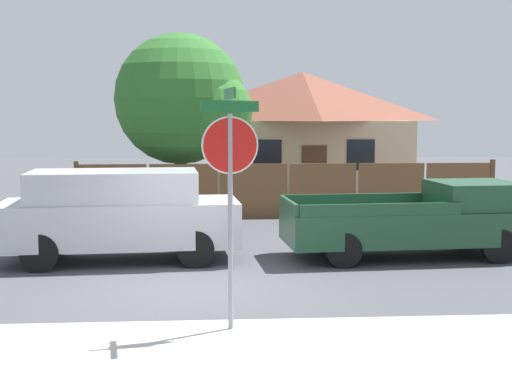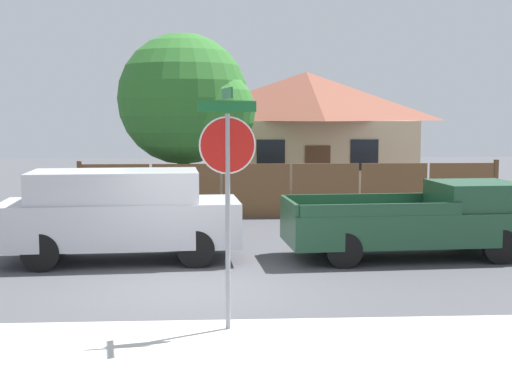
% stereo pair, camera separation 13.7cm
% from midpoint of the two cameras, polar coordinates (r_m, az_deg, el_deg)
% --- Properties ---
extents(ground_plane, '(80.00, 80.00, 0.00)m').
position_cam_midpoint_polar(ground_plane, '(12.75, -5.54, -7.70)').
color(ground_plane, '#47474C').
extents(sidewalk_strip, '(36.00, 3.20, 0.01)m').
position_cam_midpoint_polar(sidewalk_strip, '(9.29, -6.19, -12.96)').
color(sidewalk_strip, beige).
rests_on(sidewalk_strip, ground).
extents(wooden_fence, '(12.66, 0.12, 1.72)m').
position_cam_midpoint_polar(wooden_fence, '(21.41, 2.43, 0.13)').
color(wooden_fence, brown).
rests_on(wooden_fence, ground).
extents(house, '(8.00, 7.20, 4.79)m').
position_cam_midpoint_polar(house, '(28.64, 3.57, 4.97)').
color(house, beige).
rests_on(house, ground).
extents(oak_tree, '(4.32, 4.12, 5.63)m').
position_cam_midpoint_polar(oak_tree, '(22.63, -5.79, 7.18)').
color(oak_tree, brown).
rests_on(oak_tree, ground).
extents(red_suv, '(5.01, 2.24, 1.91)m').
position_cam_midpoint_polar(red_suv, '(15.14, -11.17, -1.62)').
color(red_suv, '#B7B7BC').
rests_on(red_suv, ground).
extents(orange_pickup, '(5.43, 2.28, 1.62)m').
position_cam_midpoint_polar(orange_pickup, '(15.72, 12.68, -2.21)').
color(orange_pickup, '#1E472D').
rests_on(orange_pickup, ground).
extents(stop_sign, '(0.81, 0.73, 3.42)m').
position_cam_midpoint_polar(stop_sign, '(9.96, -2.48, 2.02)').
color(stop_sign, gray).
rests_on(stop_sign, ground).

